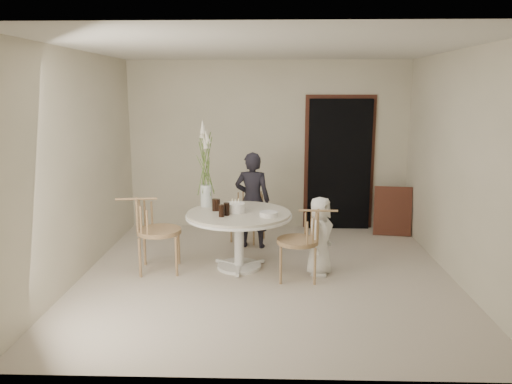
{
  "coord_description": "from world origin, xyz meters",
  "views": [
    {
      "loc": [
        0.05,
        -5.8,
        2.23
      ],
      "look_at": [
        -0.14,
        0.3,
        0.98
      ],
      "focal_mm": 35.0,
      "sensor_mm": 36.0,
      "label": 1
    }
  ],
  "objects_px": {
    "girl": "(252,200)",
    "chair_right": "(308,234)",
    "chair_left": "(148,223)",
    "chair_far": "(251,205)",
    "boy": "(320,236)",
    "birthday_cake": "(235,208)",
    "table": "(239,221)",
    "flower_vase": "(206,168)"
  },
  "relations": [
    {
      "from": "chair_far",
      "to": "chair_left",
      "type": "relative_size",
      "value": 0.84
    },
    {
      "from": "girl",
      "to": "boy",
      "type": "xyz_separation_m",
      "value": [
        0.86,
        -1.06,
        -0.2
      ]
    },
    {
      "from": "chair_right",
      "to": "girl",
      "type": "height_order",
      "value": "girl"
    },
    {
      "from": "birthday_cake",
      "to": "table",
      "type": "bearing_deg",
      "value": -8.22
    },
    {
      "from": "table",
      "to": "chair_right",
      "type": "relative_size",
      "value": 1.54
    },
    {
      "from": "girl",
      "to": "flower_vase",
      "type": "relative_size",
      "value": 1.21
    },
    {
      "from": "table",
      "to": "birthday_cake",
      "type": "xyz_separation_m",
      "value": [
        -0.05,
        0.01,
        0.17
      ]
    },
    {
      "from": "boy",
      "to": "flower_vase",
      "type": "height_order",
      "value": "flower_vase"
    },
    {
      "from": "chair_far",
      "to": "boy",
      "type": "bearing_deg",
      "value": -35.87
    },
    {
      "from": "flower_vase",
      "to": "boy",
      "type": "bearing_deg",
      "value": -18.95
    },
    {
      "from": "chair_far",
      "to": "girl",
      "type": "relative_size",
      "value": 0.58
    },
    {
      "from": "birthday_cake",
      "to": "boy",
      "type": "bearing_deg",
      "value": -10.04
    },
    {
      "from": "flower_vase",
      "to": "chair_left",
      "type": "bearing_deg",
      "value": -145.52
    },
    {
      "from": "chair_right",
      "to": "girl",
      "type": "relative_size",
      "value": 0.62
    },
    {
      "from": "girl",
      "to": "chair_right",
      "type": "bearing_deg",
      "value": 127.28
    },
    {
      "from": "girl",
      "to": "birthday_cake",
      "type": "distance_m",
      "value": 0.9
    },
    {
      "from": "chair_far",
      "to": "boy",
      "type": "relative_size",
      "value": 0.82
    },
    {
      "from": "boy",
      "to": "chair_left",
      "type": "bearing_deg",
      "value": 112.94
    },
    {
      "from": "table",
      "to": "flower_vase",
      "type": "height_order",
      "value": "flower_vase"
    },
    {
      "from": "chair_right",
      "to": "chair_left",
      "type": "bearing_deg",
      "value": -94.79
    },
    {
      "from": "birthday_cake",
      "to": "flower_vase",
      "type": "distance_m",
      "value": 0.68
    },
    {
      "from": "chair_right",
      "to": "birthday_cake",
      "type": "xyz_separation_m",
      "value": [
        -0.89,
        0.35,
        0.23
      ]
    },
    {
      "from": "chair_far",
      "to": "birthday_cake",
      "type": "height_order",
      "value": "birthday_cake"
    },
    {
      "from": "chair_right",
      "to": "flower_vase",
      "type": "height_order",
      "value": "flower_vase"
    },
    {
      "from": "chair_left",
      "to": "flower_vase",
      "type": "height_order",
      "value": "flower_vase"
    },
    {
      "from": "boy",
      "to": "chair_far",
      "type": "bearing_deg",
      "value": 55.61
    },
    {
      "from": "chair_left",
      "to": "boy",
      "type": "bearing_deg",
      "value": -97.86
    },
    {
      "from": "chair_left",
      "to": "flower_vase",
      "type": "bearing_deg",
      "value": -62.37
    },
    {
      "from": "table",
      "to": "chair_right",
      "type": "height_order",
      "value": "chair_right"
    },
    {
      "from": "chair_far",
      "to": "chair_left",
      "type": "xyz_separation_m",
      "value": [
        -1.21,
        -1.43,
        0.1
      ]
    },
    {
      "from": "table",
      "to": "chair_far",
      "type": "distance_m",
      "value": 1.29
    },
    {
      "from": "table",
      "to": "chair_left",
      "type": "xyz_separation_m",
      "value": [
        -1.12,
        -0.14,
        -0.0
      ]
    },
    {
      "from": "chair_far",
      "to": "boy",
      "type": "height_order",
      "value": "boy"
    },
    {
      "from": "chair_left",
      "to": "chair_far",
      "type": "bearing_deg",
      "value": -47.2
    },
    {
      "from": "table",
      "to": "flower_vase",
      "type": "bearing_deg",
      "value": 144.58
    },
    {
      "from": "boy",
      "to": "flower_vase",
      "type": "bearing_deg",
      "value": 94.99
    },
    {
      "from": "chair_right",
      "to": "chair_left",
      "type": "height_order",
      "value": "chair_left"
    },
    {
      "from": "chair_far",
      "to": "flower_vase",
      "type": "height_order",
      "value": "flower_vase"
    },
    {
      "from": "table",
      "to": "boy",
      "type": "height_order",
      "value": "boy"
    },
    {
      "from": "girl",
      "to": "boy",
      "type": "distance_m",
      "value": 1.38
    },
    {
      "from": "chair_far",
      "to": "chair_right",
      "type": "height_order",
      "value": "chair_right"
    },
    {
      "from": "chair_left",
      "to": "flower_vase",
      "type": "distance_m",
      "value": 1.02
    }
  ]
}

